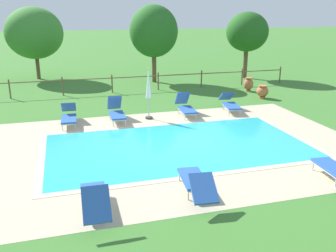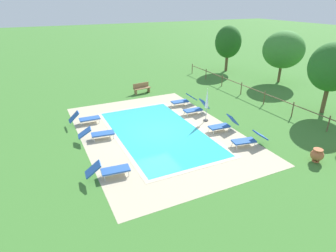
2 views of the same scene
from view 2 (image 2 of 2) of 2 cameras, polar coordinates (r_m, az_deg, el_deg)
ground_plane at (r=17.43m, az=-2.06°, el=-1.20°), size 160.00×160.00×0.00m
pool_deck_paving at (r=17.43m, az=-2.06°, el=-1.19°), size 13.00×8.93×0.01m
swimming_pool_water at (r=17.43m, az=-2.06°, el=-1.19°), size 8.92×4.85×0.01m
pool_coping_rim at (r=17.43m, az=-2.06°, el=-1.18°), size 9.40×5.33×0.01m
sun_lounger_north_near_steps at (r=20.17m, az=5.71°, el=3.55°), size 0.63×1.86×0.99m
sun_lounger_north_mid at (r=13.32m, az=-11.74°, el=-8.63°), size 0.78×2.04×0.84m
sun_lounger_north_far at (r=17.79m, az=11.03°, el=0.27°), size 0.72×1.92×0.97m
sun_lounger_north_end at (r=16.89m, az=-13.95°, el=-1.47°), size 0.81×2.09×0.78m
sun_lounger_south_near_corner at (r=16.32m, az=15.90°, el=-2.62°), size 0.95×2.10×0.80m
sun_lounger_south_mid at (r=19.19m, az=-16.31°, el=1.50°), size 0.64×1.96×0.91m
sun_lounger_south_far at (r=21.81m, az=3.10°, el=5.18°), size 0.68×2.03×0.82m
patio_umbrella_closed_row_mid_west at (r=18.67m, az=7.81°, el=5.03°), size 0.32×0.32×2.26m
wooden_bench_lawn_side at (r=24.70m, az=-5.31°, el=7.65°), size 0.66×1.55×0.87m
terracotta_urn_by_tree at (r=16.03m, az=27.76°, el=-5.15°), size 0.63×0.63×0.69m
perimeter_fence at (r=23.03m, az=18.83°, el=5.76°), size 22.01×0.08×1.05m
tree_west_mid at (r=22.41m, az=30.13°, el=10.18°), size 3.09×3.09×4.92m
tree_centre at (r=32.76m, az=11.99°, el=16.17°), size 2.83×2.83×4.86m
tree_east_mid at (r=29.55m, az=22.18°, el=14.00°), size 3.80×3.80×4.80m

